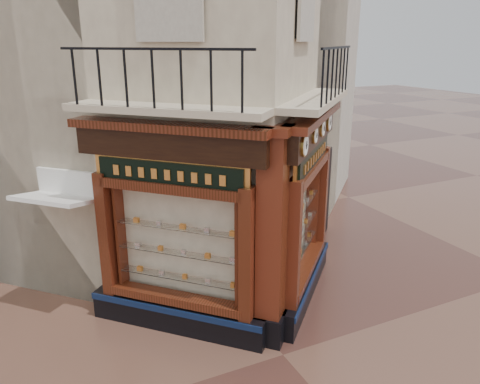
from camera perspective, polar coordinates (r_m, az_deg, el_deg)
ground at (r=8.74m, az=5.27°, el=-19.16°), size 80.00×80.00×0.00m
main_building at (r=12.66m, az=-9.20°, el=21.06°), size 11.31×11.31×12.00m
neighbour_left at (r=14.62m, az=-21.86°, el=17.66°), size 11.31×11.31×11.00m
neighbour_right at (r=15.81m, az=-2.76°, el=18.78°), size 11.31×11.31×11.00m
shopfront_left at (r=8.50m, az=-8.05°, el=-4.99°), size 2.86×2.86×3.98m
shopfront_right at (r=9.64m, az=8.07°, el=-2.18°), size 2.86×2.86×3.98m
corner_pilaster at (r=8.12m, az=3.86°, el=-6.21°), size 0.85×0.85×3.98m
balcony at (r=8.35m, az=0.83°, el=10.74°), size 5.94×2.97×1.03m
clock_a at (r=7.85m, az=7.87°, el=5.68°), size 0.32×0.32×0.40m
clock_b at (r=8.71m, az=9.11°, el=6.85°), size 0.26×0.26×0.31m
clock_c at (r=9.47m, az=10.01°, el=7.68°), size 0.28×0.28×0.35m
clock_d at (r=10.26m, az=10.81°, el=8.41°), size 0.33×0.33×0.41m
awning at (r=10.43m, az=-20.19°, el=-13.61°), size 1.60×1.60×0.23m
signboard_left at (r=8.07m, az=-8.65°, el=2.18°), size 2.11×2.11×0.57m
signboard_right at (r=9.30m, az=8.84°, el=4.28°), size 2.11×2.11×0.57m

